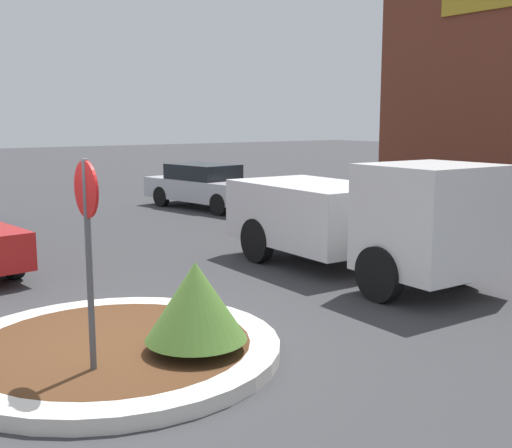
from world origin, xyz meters
TOP-DOWN VIEW (x-y plane):
  - ground_plane at (0.00, 0.00)m, footprint 120.00×120.00m
  - traffic_island at (0.00, 0.00)m, footprint 4.08×4.08m
  - stop_sign at (0.65, -0.52)m, footprint 0.61×0.07m
  - island_shrub at (0.84, 0.68)m, footprint 1.20×1.20m
  - utility_truck at (-1.28, 5.40)m, footprint 5.62×2.28m
  - parked_sedan_silver at (-10.62, 7.94)m, footprint 4.84×2.42m

SIDE VIEW (x-z plane):
  - ground_plane at x=0.00m, z-range 0.00..0.00m
  - traffic_island at x=0.00m, z-range 0.00..0.18m
  - parked_sedan_silver at x=-10.62m, z-range 0.02..1.44m
  - island_shrub at x=0.84m, z-range 0.25..1.31m
  - utility_truck at x=-1.28m, z-range 0.01..2.17m
  - stop_sign at x=0.65m, z-range 0.44..2.90m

